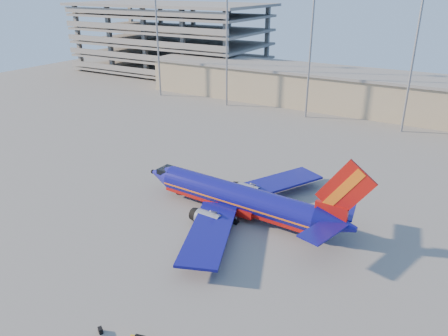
{
  "coord_description": "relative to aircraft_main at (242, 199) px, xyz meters",
  "views": [
    {
      "loc": [
        26.38,
        -42.85,
        27.04
      ],
      "look_at": [
        -1.11,
        4.03,
        4.0
      ],
      "focal_mm": 35.0,
      "sensor_mm": 36.0,
      "label": 1
    }
  ],
  "objects": [
    {
      "name": "terminal_building",
      "position": [
        6.23,
        57.86,
        2.07
      ],
      "size": [
        122.0,
        16.0,
        8.5
      ],
      "color": "gray",
      "rests_on": "ground"
    },
    {
      "name": "ground",
      "position": [
        -3.77,
        -0.14,
        -2.25
      ],
      "size": [
        220.0,
        220.0,
        0.0
      ],
      "primitive_type": "plane",
      "color": "slate",
      "rests_on": "ground"
    },
    {
      "name": "light_mast_row",
      "position": [
        1.23,
        45.86,
        15.31
      ],
      "size": [
        101.6,
        1.6,
        28.65
      ],
      "color": "gray",
      "rests_on": "ground"
    },
    {
      "name": "aircraft_main",
      "position": [
        0.0,
        0.0,
        0.0
      ],
      "size": [
        31.07,
        29.84,
        10.52
      ],
      "rotation": [
        0.0,
        0.0,
        -0.06
      ],
      "color": "navy",
      "rests_on": "ground"
    },
    {
      "name": "parking_garage",
      "position": [
        -65.77,
        73.91,
        9.48
      ],
      "size": [
        62.0,
        32.0,
        21.4
      ],
      "color": "slate",
      "rests_on": "ground"
    }
  ]
}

